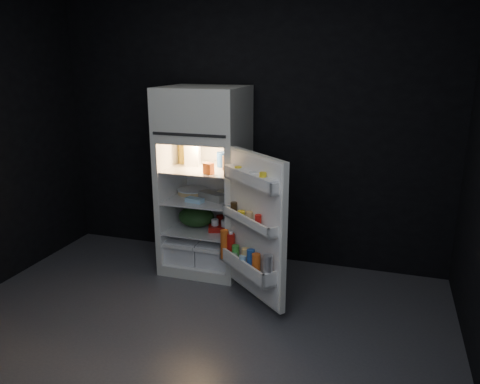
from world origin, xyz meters
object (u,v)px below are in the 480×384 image
(milk_jug, at_px, (193,153))
(egg_carton, at_px, (213,196))
(fridge_door, at_px, (253,229))
(refrigerator, at_px, (206,174))
(yogurt_tray, at_px, (221,228))

(milk_jug, bearing_deg, egg_carton, -29.13)
(fridge_door, height_order, egg_carton, fridge_door)
(egg_carton, bearing_deg, milk_jug, -175.49)
(fridge_door, bearing_deg, egg_carton, 136.07)
(refrigerator, bearing_deg, fridge_door, -43.27)
(fridge_door, bearing_deg, yogurt_tray, 132.17)
(egg_carton, bearing_deg, yogurt_tray, 13.60)
(egg_carton, relative_size, yogurt_tray, 1.22)
(yogurt_tray, bearing_deg, refrigerator, 133.79)
(fridge_door, bearing_deg, refrigerator, 136.73)
(egg_carton, bearing_deg, fridge_door, -19.36)
(refrigerator, relative_size, milk_jug, 7.42)
(refrigerator, distance_m, fridge_door, 0.95)
(yogurt_tray, bearing_deg, fridge_door, -66.37)
(refrigerator, distance_m, yogurt_tray, 0.55)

